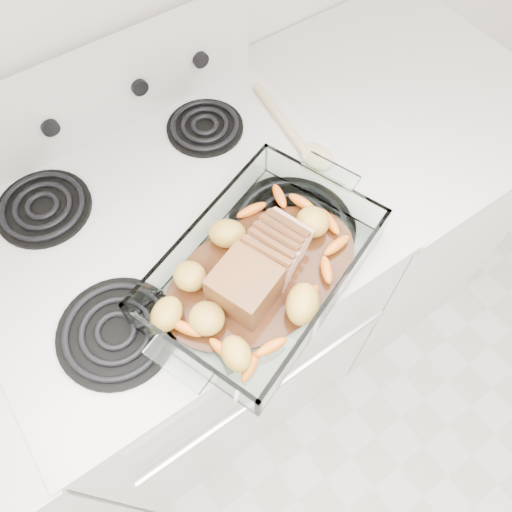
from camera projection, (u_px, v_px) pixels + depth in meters
electric_range at (192, 309)px, 1.38m from camera, size 0.78×0.70×1.12m
counter_right at (372, 201)px, 1.58m from camera, size 0.58×0.68×0.93m
baking_dish at (262, 271)px, 0.90m from camera, size 0.42×0.28×0.08m
pork_roast at (253, 270)px, 0.87m from camera, size 0.21×0.10×0.08m
roast_vegetables at (248, 254)px, 0.90m from camera, size 0.39×0.21×0.05m
wooden_spoon at (300, 140)px, 1.08m from camera, size 0.06×0.29×0.02m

